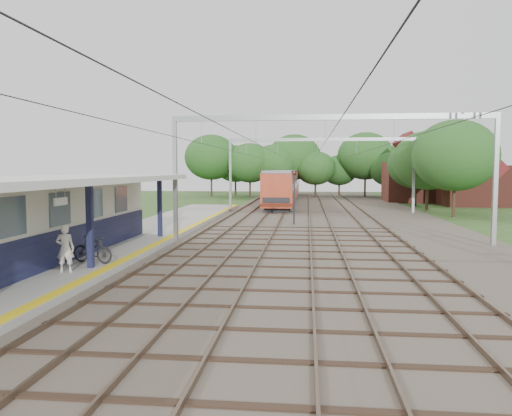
{
  "coord_description": "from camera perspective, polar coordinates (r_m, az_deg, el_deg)",
  "views": [
    {
      "loc": [
        2.28,
        -12.02,
        4.08
      ],
      "look_at": [
        -0.99,
        19.77,
        1.6
      ],
      "focal_mm": 35.0,
      "sensor_mm": 36.0,
      "label": 1
    }
  ],
  "objects": [
    {
      "name": "house_near",
      "position": [
        60.97,
        23.78,
        3.04
      ],
      "size": [
        7.0,
        6.12,
        7.89
      ],
      "color": "brown",
      "rests_on": "ground"
    },
    {
      "name": "train",
      "position": [
        63.27,
        3.35,
        2.69
      ],
      "size": [
        2.95,
        36.72,
        3.87
      ],
      "color": "black",
      "rests_on": "ballast_bed"
    },
    {
      "name": "person",
      "position": [
        19.36,
        -20.98,
        -4.34
      ],
      "size": [
        0.71,
        0.54,
        1.75
      ],
      "primitive_type": "imported",
      "rotation": [
        0.0,
        0.0,
        3.35
      ],
      "color": "silver",
      "rests_on": "platform"
    },
    {
      "name": "ballast_bed",
      "position": [
        42.25,
        8.17,
        -1.08
      ],
      "size": [
        18.0,
        90.0,
        0.1
      ],
      "primitive_type": "cube",
      "color": "#473D33",
      "rests_on": "ground"
    },
    {
      "name": "canopy",
      "position": [
        20.63,
        -23.31,
        2.86
      ],
      "size": [
        6.4,
        20.0,
        3.44
      ],
      "color": "#111336",
      "rests_on": "platform"
    },
    {
      "name": "yellow_stripe",
      "position": [
        27.34,
        -10.19,
        -3.46
      ],
      "size": [
        0.45,
        52.0,
        0.01
      ],
      "primitive_type": "cube",
      "color": "yellow",
      "rests_on": "platform"
    },
    {
      "name": "bicycle",
      "position": [
        20.94,
        -18.18,
        -4.52
      ],
      "size": [
        1.91,
        0.95,
        1.1
      ],
      "primitive_type": "imported",
      "rotation": [
        0.0,
        0.0,
        1.32
      ],
      "color": "black",
      "rests_on": "platform"
    },
    {
      "name": "rail_tracks",
      "position": [
        42.21,
        4.78,
        -0.88
      ],
      "size": [
        11.8,
        88.0,
        0.15
      ],
      "color": "brown",
      "rests_on": "ballast_bed"
    },
    {
      "name": "catenary_system",
      "position": [
        37.34,
        7.61,
        6.6
      ],
      "size": [
        17.22,
        88.0,
        7.0
      ],
      "color": "gray",
      "rests_on": "ground"
    },
    {
      "name": "platform",
      "position": [
        28.07,
        -14.62,
        -3.71
      ],
      "size": [
        5.0,
        52.0,
        0.35
      ],
      "primitive_type": "cube",
      "color": "gray",
      "rests_on": "ground"
    },
    {
      "name": "tree_band",
      "position": [
        69.16,
        7.19,
        5.1
      ],
      "size": [
        31.72,
        30.88,
        8.82
      ],
      "color": "#382619",
      "rests_on": "ground"
    },
    {
      "name": "signal_post",
      "position": [
        36.02,
        4.38,
        1.77
      ],
      "size": [
        0.3,
        0.28,
        3.96
      ],
      "rotation": [
        0.0,
        0.0,
        0.27
      ],
      "color": "black",
      "rests_on": "ground"
    },
    {
      "name": "ground",
      "position": [
        12.9,
        -4.75,
        -14.04
      ],
      "size": [
        160.0,
        160.0,
        0.0
      ],
      "primitive_type": "plane",
      "color": "#2D4C1E",
      "rests_on": "ground"
    },
    {
      "name": "station_building",
      "position": [
        22.14,
        -24.43,
        -1.24
      ],
      "size": [
        3.41,
        18.0,
        3.4
      ],
      "color": "beige",
      "rests_on": "platform"
    },
    {
      "name": "house_far",
      "position": [
        65.48,
        17.99,
        3.49
      ],
      "size": [
        8.0,
        6.12,
        8.66
      ],
      "color": "brown",
      "rests_on": "ground"
    }
  ]
}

